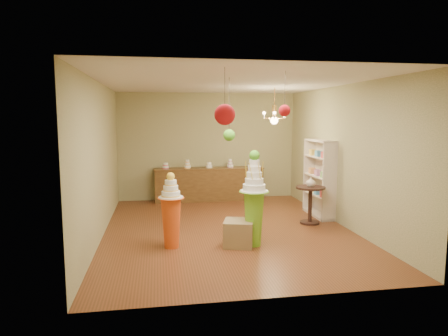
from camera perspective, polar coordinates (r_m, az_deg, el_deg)
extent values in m
plane|color=brown|center=(8.43, 0.47, -8.73)|extent=(6.50, 6.50, 0.00)
plane|color=silver|center=(8.13, 0.49, 12.05)|extent=(6.50, 6.50, 0.00)
cube|color=#989569|center=(11.35, -2.35, 3.10)|extent=(5.00, 0.04, 3.00)
cube|color=#989569|center=(5.00, 6.92, -2.24)|extent=(5.00, 0.04, 3.00)
cube|color=#989569|center=(8.10, -17.22, 1.11)|extent=(0.04, 6.50, 3.00)
cube|color=#989569|center=(8.92, 16.52, 1.68)|extent=(0.04, 6.50, 3.00)
cone|color=#70B628|center=(7.30, 4.28, -7.25)|extent=(0.45, 0.45, 0.99)
cylinder|color=white|center=(7.19, 4.32, -3.31)|extent=(0.60, 0.60, 0.03)
cylinder|color=white|center=(7.17, 4.32, -2.76)|extent=(0.49, 0.49, 0.11)
cylinder|color=white|center=(7.16, 4.33, -1.89)|extent=(0.40, 0.40, 0.11)
cylinder|color=white|center=(7.14, 4.34, -1.02)|extent=(0.33, 0.33, 0.11)
cylinder|color=white|center=(7.12, 4.35, -0.14)|extent=(0.27, 0.27, 0.11)
cylinder|color=white|center=(7.11, 4.35, 0.74)|extent=(0.22, 0.22, 0.11)
sphere|color=#51AE25|center=(7.10, 4.36, 1.81)|extent=(0.18, 0.18, 0.18)
cone|color=#D74E18|center=(7.24, -7.54, -7.79)|extent=(0.42, 0.42, 0.90)
cylinder|color=white|center=(7.14, -7.60, -4.18)|extent=(0.50, 0.50, 0.03)
cylinder|color=white|center=(7.12, -7.61, -3.67)|extent=(0.38, 0.38, 0.10)
cylinder|color=white|center=(7.11, -7.62, -2.89)|extent=(0.30, 0.30, 0.10)
cylinder|color=white|center=(7.09, -7.63, -2.10)|extent=(0.24, 0.24, 0.10)
sphere|color=yellow|center=(7.07, -7.65, -1.21)|extent=(0.14, 0.14, 0.14)
cube|color=olive|center=(7.33, 2.08, -9.28)|extent=(0.64, 0.64, 0.47)
cube|color=brown|center=(11.20, -2.15, -2.37)|extent=(3.00, 0.50, 0.90)
cube|color=brown|center=(11.13, -2.16, -0.06)|extent=(3.04, 0.54, 0.03)
cylinder|color=white|center=(11.03, -8.35, 0.30)|extent=(0.18, 0.18, 0.16)
cylinder|color=white|center=(11.05, -5.25, 0.57)|extent=(0.18, 0.18, 0.24)
cylinder|color=white|center=(11.12, -2.16, 0.43)|extent=(0.18, 0.18, 0.16)
cylinder|color=white|center=(11.20, 0.88, 0.69)|extent=(0.18, 0.18, 0.24)
cylinder|color=white|center=(11.33, 3.87, 0.54)|extent=(0.18, 0.18, 0.16)
cube|color=beige|center=(9.70, 14.23, -1.39)|extent=(0.04, 1.20, 1.80)
cube|color=beige|center=(9.71, 13.28, -3.75)|extent=(0.30, 1.14, 0.03)
cube|color=beige|center=(9.63, 13.36, -1.12)|extent=(0.30, 1.14, 0.03)
cube|color=beige|center=(9.58, 13.44, 1.54)|extent=(0.30, 1.14, 0.03)
cylinder|color=black|center=(9.07, 12.13, -7.60)|extent=(0.43, 0.43, 0.04)
cylinder|color=black|center=(8.98, 12.20, -5.27)|extent=(0.09, 0.09, 0.80)
cylinder|color=black|center=(8.90, 12.26, -2.75)|extent=(0.65, 0.65, 0.04)
imported|color=beige|center=(8.88, 12.29, -1.95)|extent=(0.20, 0.20, 0.21)
cylinder|color=#3A3229|center=(5.56, 0.11, 10.95)|extent=(0.01, 0.01, 0.64)
sphere|color=#A71117|center=(5.55, 0.11, 7.63)|extent=(0.29, 0.29, 0.29)
cylinder|color=#3A3229|center=(6.94, 0.74, 8.79)|extent=(0.01, 0.01, 0.99)
sphere|color=#51AE25|center=(6.94, 0.74, 4.71)|extent=(0.21, 0.21, 0.21)
cylinder|color=#3A3229|center=(6.09, 8.69, 10.84)|extent=(0.01, 0.01, 0.58)
sphere|color=#A71117|center=(6.08, 8.64, 8.10)|extent=(0.17, 0.17, 0.17)
cylinder|color=gold|center=(9.40, 7.23, 9.82)|extent=(0.02, 0.02, 0.50)
cylinder|color=gold|center=(9.39, 7.20, 7.99)|extent=(0.10, 0.10, 0.30)
sphere|color=#EEB983|center=(9.39, 7.18, 6.77)|extent=(0.18, 0.18, 0.18)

